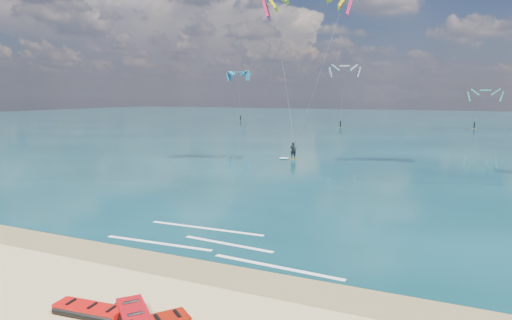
{
  "coord_description": "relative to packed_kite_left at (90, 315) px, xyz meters",
  "views": [
    {
      "loc": [
        12.93,
        -12.37,
        7.21
      ],
      "look_at": [
        3.55,
        8.0,
        3.96
      ],
      "focal_mm": 32.0,
      "sensor_mm": 36.0,
      "label": 1
    }
  ],
  "objects": [
    {
      "name": "ground",
      "position": [
        -2.03,
        41.83,
        0.0
      ],
      "size": [
        320.0,
        320.0,
        0.0
      ],
      "primitive_type": "plane",
      "color": "tan",
      "rests_on": "ground"
    },
    {
      "name": "wet_sand_strip",
      "position": [
        -2.03,
        4.83,
        0.0
      ],
      "size": [
        320.0,
        2.4,
        0.01
      ],
      "primitive_type": "cube",
      "color": "olive",
      "rests_on": "ground"
    },
    {
      "name": "packed_kite_left",
      "position": [
        0.0,
        0.0,
        0.0
      ],
      "size": [
        2.72,
        1.3,
        0.38
      ],
      "primitive_type": null,
      "rotation": [
        0.0,
        0.0,
        0.1
      ],
      "color": "red",
      "rests_on": "ground"
    },
    {
      "name": "sea",
      "position": [
        -2.03,
        105.83,
        0.02
      ],
      "size": [
        320.0,
        200.0,
        0.04
      ],
      "primitive_type": "cube",
      "color": "#092D31",
      "rests_on": "ground"
    },
    {
      "name": "distant_kites",
      "position": [
        -2.34,
        85.38,
        5.95
      ],
      "size": [
        88.47,
        26.65,
        12.87
      ],
      "color": "teal",
      "rests_on": "ground"
    },
    {
      "name": "kitesurfer_main",
      "position": [
        -4.52,
        33.56,
        9.29
      ],
      "size": [
        10.6,
        8.94,
        18.09
      ],
      "rotation": [
        0.0,
        0.0,
        0.32
      ],
      "color": "gold",
      "rests_on": "sea"
    },
    {
      "name": "shoreline_foam",
      "position": [
        0.19,
        7.87,
        0.04
      ],
      "size": [
        12.31,
        4.09,
        0.01
      ],
      "color": "white",
      "rests_on": "ground"
    }
  ]
}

